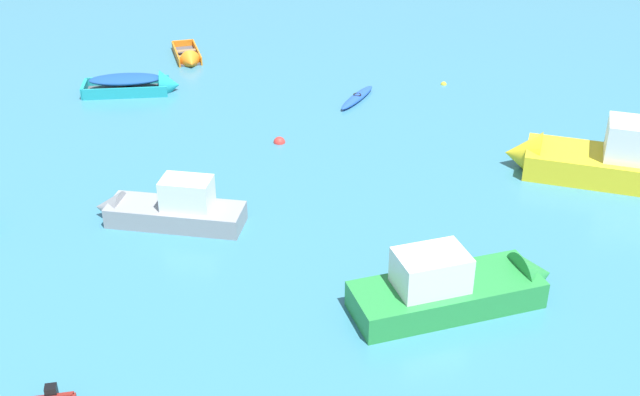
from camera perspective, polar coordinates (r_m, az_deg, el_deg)
name	(u,v)px	position (r m, az deg, el deg)	size (l,w,h in m)	color
motor_launch_grey_midfield_left	(166,208)	(26.95, -10.93, -0.73)	(5.13, 1.67, 1.94)	gray
rowboat_orange_back_row_left	(189,59)	(41.72, -9.35, 9.80)	(2.62, 3.58, 1.05)	#4C4C51
rowboat_turquoise_near_right	(142,84)	(38.18, -12.63, 7.95)	(4.64, 2.80, 1.42)	#4C4C51
kayak_blue_midfield_right	(357,97)	(36.45, 2.68, 7.21)	(1.29, 3.16, 0.30)	blue
motor_launch_yellow_center	(602,159)	(31.01, 19.53, 2.62)	(7.38, 2.82, 2.78)	yellow
motor_launch_green_outer_right	(461,286)	(22.98, 10.05, -6.20)	(6.11, 4.56, 2.24)	#288C3D
mooring_buoy_trailing	(444,85)	(38.75, 8.83, 8.02)	(0.29, 0.29, 0.29)	yellow
mooring_buoy_between_boats_left	(279,142)	(32.37, -2.92, 3.99)	(0.48, 0.48, 0.48)	red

